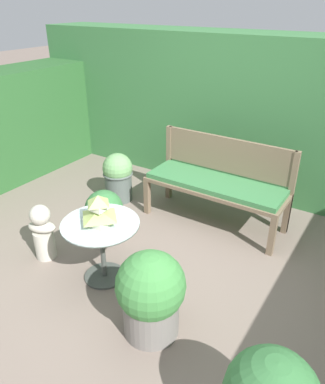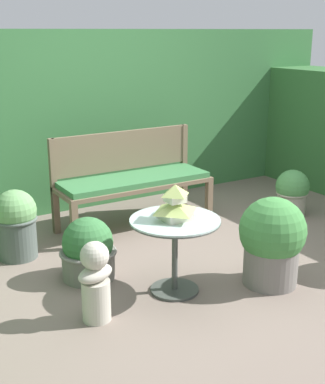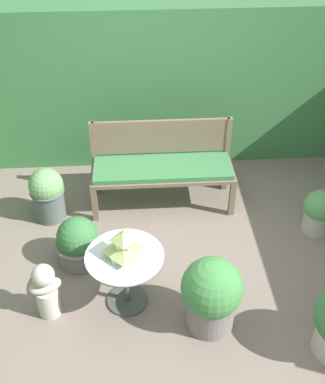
{
  "view_description": "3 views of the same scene",
  "coord_description": "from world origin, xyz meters",
  "px_view_note": "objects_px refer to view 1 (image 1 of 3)",
  "views": [
    {
      "loc": [
        1.56,
        -2.21,
        2.25
      ],
      "look_at": [
        -0.29,
        0.63,
        0.49
      ],
      "focal_mm": 35.0,
      "sensor_mm": 36.0,
      "label": 1
    },
    {
      "loc": [
        -2.3,
        -3.33,
        1.89
      ],
      "look_at": [
        -0.08,
        0.33,
        0.59
      ],
      "focal_mm": 50.0,
      "sensor_mm": 36.0,
      "label": 2
    },
    {
      "loc": [
        -0.2,
        -3.11,
        3.43
      ],
      "look_at": [
        0.03,
        0.48,
        0.65
      ],
      "focal_mm": 45.0,
      "sensor_mm": 36.0,
      "label": 3
    }
  ],
  "objects_px": {
    "patio_table": "(101,235)",
    "garden_bust": "(43,231)",
    "potted_plant_bench_right": "(151,294)",
    "potted_plant_table_far": "(105,215)",
    "garden_bench": "(215,187)",
    "potted_plant_path_edge": "(118,176)",
    "pagoda_birdhouse": "(99,211)"
  },
  "relations": [
    {
      "from": "garden_bust",
      "to": "garden_bench",
      "type": "bearing_deg",
      "value": 33.92
    },
    {
      "from": "potted_plant_path_edge",
      "to": "potted_plant_table_far",
      "type": "distance_m",
      "value": 0.78
    },
    {
      "from": "pagoda_birdhouse",
      "to": "potted_plant_table_far",
      "type": "height_order",
      "value": "pagoda_birdhouse"
    },
    {
      "from": "garden_bust",
      "to": "potted_plant_table_far",
      "type": "height_order",
      "value": "garden_bust"
    },
    {
      "from": "pagoda_birdhouse",
      "to": "patio_table",
      "type": "bearing_deg",
      "value": 0.0
    },
    {
      "from": "patio_table",
      "to": "potted_plant_bench_right",
      "type": "height_order",
      "value": "potted_plant_bench_right"
    },
    {
      "from": "potted_plant_bench_right",
      "to": "pagoda_birdhouse",
      "type": "bearing_deg",
      "value": 158.69
    },
    {
      "from": "patio_table",
      "to": "pagoda_birdhouse",
      "type": "bearing_deg",
      "value": 0.0
    },
    {
      "from": "potted_plant_path_edge",
      "to": "potted_plant_table_far",
      "type": "xyz_separation_m",
      "value": [
        0.36,
        -0.68,
        -0.09
      ]
    },
    {
      "from": "potted_plant_table_far",
      "to": "potted_plant_bench_right",
      "type": "bearing_deg",
      "value": -35.31
    },
    {
      "from": "potted_plant_bench_right",
      "to": "patio_table",
      "type": "bearing_deg",
      "value": 158.69
    },
    {
      "from": "potted_plant_path_edge",
      "to": "potted_plant_table_far",
      "type": "height_order",
      "value": "potted_plant_path_edge"
    },
    {
      "from": "pagoda_birdhouse",
      "to": "potted_plant_table_far",
      "type": "xyz_separation_m",
      "value": [
        -0.46,
        0.55,
        -0.46
      ]
    },
    {
      "from": "pagoda_birdhouse",
      "to": "garden_bust",
      "type": "relative_size",
      "value": 0.48
    },
    {
      "from": "patio_table",
      "to": "potted_plant_bench_right",
      "type": "bearing_deg",
      "value": -21.31
    },
    {
      "from": "pagoda_birdhouse",
      "to": "potted_plant_path_edge",
      "type": "relative_size",
      "value": 0.45
    },
    {
      "from": "garden_bench",
      "to": "patio_table",
      "type": "relative_size",
      "value": 2.3
    },
    {
      "from": "patio_table",
      "to": "pagoda_birdhouse",
      "type": "height_order",
      "value": "pagoda_birdhouse"
    },
    {
      "from": "patio_table",
      "to": "garden_bust",
      "type": "relative_size",
      "value": 1.18
    },
    {
      "from": "potted_plant_table_far",
      "to": "potted_plant_path_edge",
      "type": "bearing_deg",
      "value": 118.14
    },
    {
      "from": "garden_bench",
      "to": "potted_plant_path_edge",
      "type": "xyz_separation_m",
      "value": [
        -1.23,
        -0.15,
        -0.13
      ]
    },
    {
      "from": "garden_bust",
      "to": "potted_plant_bench_right",
      "type": "relative_size",
      "value": 0.82
    },
    {
      "from": "patio_table",
      "to": "garden_bust",
      "type": "xyz_separation_m",
      "value": [
        -0.68,
        -0.08,
        -0.16
      ]
    },
    {
      "from": "garden_bench",
      "to": "pagoda_birdhouse",
      "type": "xyz_separation_m",
      "value": [
        -0.41,
        -1.38,
        0.24
      ]
    },
    {
      "from": "potted_plant_path_edge",
      "to": "potted_plant_table_far",
      "type": "bearing_deg",
      "value": -61.86
    },
    {
      "from": "potted_plant_bench_right",
      "to": "garden_bench",
      "type": "bearing_deg",
      "value": 100.15
    },
    {
      "from": "patio_table",
      "to": "potted_plant_table_far",
      "type": "height_order",
      "value": "patio_table"
    },
    {
      "from": "garden_bust",
      "to": "potted_plant_table_far",
      "type": "xyz_separation_m",
      "value": [
        0.22,
        0.63,
        -0.06
      ]
    },
    {
      "from": "garden_bench",
      "to": "potted_plant_bench_right",
      "type": "xyz_separation_m",
      "value": [
        0.3,
        -1.65,
        -0.09
      ]
    },
    {
      "from": "garden_bench",
      "to": "potted_plant_bench_right",
      "type": "height_order",
      "value": "potted_plant_bench_right"
    },
    {
      "from": "potted_plant_bench_right",
      "to": "potted_plant_table_far",
      "type": "xyz_separation_m",
      "value": [
        -1.16,
        0.82,
        -0.13
      ]
    },
    {
      "from": "garden_bench",
      "to": "pagoda_birdhouse",
      "type": "height_order",
      "value": "pagoda_birdhouse"
    }
  ]
}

